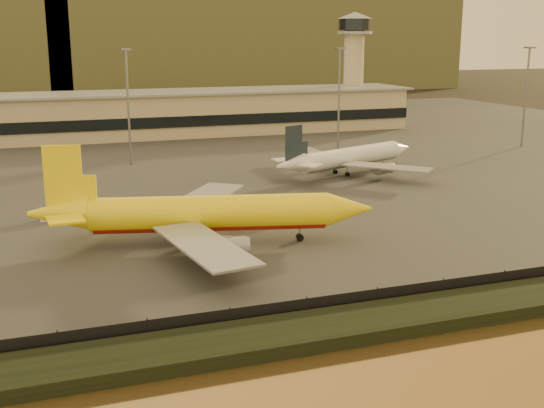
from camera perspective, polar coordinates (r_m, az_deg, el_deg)
The scene contains 12 objects.
ground at distance 83.34m, azimuth 3.29°, elevation -5.80°, with size 900.00×900.00×0.00m, color black.
embankment at distance 68.85m, azimuth 8.88°, elevation -9.66°, with size 320.00×7.00×1.40m, color black.
tarmac at distance 172.30m, azimuth -9.12°, elevation 4.30°, with size 320.00×220.00×0.20m, color #2D2D2D.
perimeter_fence at distance 71.88m, azimuth 7.37°, elevation -8.06°, with size 300.00×0.05×2.20m, color black.
terminal_building at distance 199.62m, azimuth -14.98°, elevation 7.07°, with size 202.00×25.00×12.60m.
control_tower at distance 226.97m, azimuth 6.87°, elevation 12.09°, with size 11.20×11.20×35.50m.
apron_light_masts at distance 154.68m, azimuth -2.40°, elevation 9.23°, with size 152.20×12.20×25.40m.
distant_hills at distance 412.36m, azimuth -18.81°, elevation 13.53°, with size 470.00×160.00×70.00m.
dhl_cargo_jet at distance 93.53m, azimuth -5.69°, elevation -0.85°, with size 46.49×44.65×14.03m.
white_narrowbody_jet at distance 142.79m, azimuth 6.42°, elevation 3.88°, with size 38.12×36.02×11.37m.
gse_vehicle_yellow at distance 104.92m, azimuth 0.37°, elevation -1.02°, with size 4.04×1.82×1.82m, color yellow.
gse_vehicle_white at distance 111.46m, azimuth -17.79°, elevation -0.80°, with size 4.15×1.87×1.87m, color white.
Camera 1 is at (-30.88, -72.22, 27.86)m, focal length 45.00 mm.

